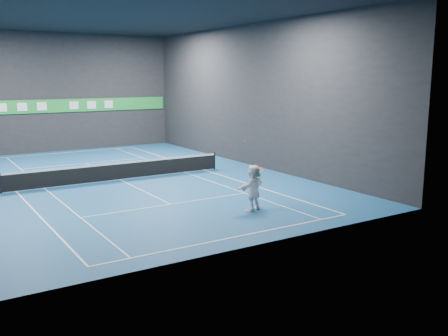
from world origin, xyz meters
TOP-DOWN VIEW (x-y plane):
  - ground at (0.00, 0.00)m, footprint 26.00×26.00m
  - ceiling at (0.00, 0.00)m, footprint 26.00×26.00m
  - wall_back at (0.00, 13.00)m, footprint 18.00×0.10m
  - wall_front at (0.00, -13.00)m, footprint 18.00×0.10m
  - wall_right at (9.00, 0.00)m, footprint 0.10×26.00m
  - baseline_near at (0.00, -11.89)m, footprint 10.98×0.08m
  - baseline_far at (0.00, 11.89)m, footprint 10.98×0.08m
  - sideline_doubles_left at (-5.49, 0.00)m, footprint 0.08×23.78m
  - sideline_doubles_right at (5.49, 0.00)m, footprint 0.08×23.78m
  - sideline_singles_left at (-4.11, 0.00)m, footprint 0.06×23.78m
  - sideline_singles_right at (4.11, 0.00)m, footprint 0.06×23.78m
  - service_line_near at (0.00, -6.40)m, footprint 8.23×0.06m
  - service_line_far at (0.00, 6.40)m, footprint 8.23×0.06m
  - center_service_line at (0.00, 0.00)m, footprint 0.06×12.80m
  - player at (2.58, -9.25)m, footprint 1.95×1.27m
  - tennis_ball at (2.23, -9.08)m, footprint 0.07×0.07m
  - tennis_net at (0.00, 0.00)m, footprint 12.50×0.10m
  - sponsor_banner at (0.00, 12.93)m, footprint 17.64×0.11m
  - tennis_racket at (2.92, -9.20)m, footprint 0.47×0.36m

SIDE VIEW (x-z plane):
  - ground at x=0.00m, z-range 0.00..0.00m
  - baseline_near at x=0.00m, z-range 0.00..0.01m
  - baseline_far at x=0.00m, z-range 0.00..0.01m
  - sideline_doubles_left at x=-5.49m, z-range 0.00..0.01m
  - sideline_doubles_right at x=5.49m, z-range 0.00..0.01m
  - sideline_singles_left at x=-4.11m, z-range 0.00..0.01m
  - sideline_singles_right at x=4.11m, z-range 0.00..0.01m
  - service_line_near at x=0.00m, z-range 0.00..0.01m
  - service_line_far at x=0.00m, z-range 0.00..0.01m
  - center_service_line at x=0.00m, z-range 0.00..0.01m
  - tennis_net at x=0.00m, z-range 0.00..1.07m
  - player at x=2.58m, z-range 0.00..2.02m
  - tennis_racket at x=2.92m, z-range 1.48..2.09m
  - tennis_ball at x=2.23m, z-range 3.01..3.08m
  - sponsor_banner at x=0.00m, z-range 3.00..4.00m
  - wall_back at x=0.00m, z-range 0.00..9.00m
  - wall_front at x=0.00m, z-range 0.00..9.00m
  - wall_right at x=9.00m, z-range 0.00..9.00m
  - ceiling at x=0.00m, z-range 9.00..9.00m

